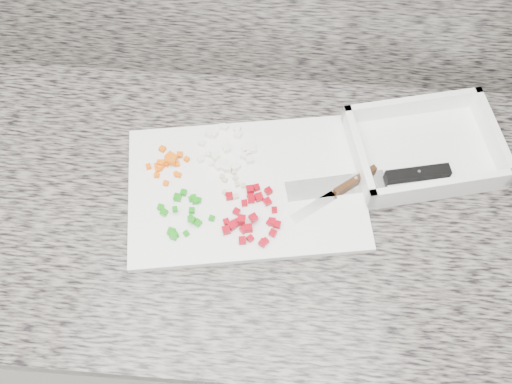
% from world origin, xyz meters
% --- Properties ---
extents(cabinet, '(3.92, 0.62, 0.86)m').
position_xyz_m(cabinet, '(0.00, 1.44, 0.43)').
color(cabinet, silver).
rests_on(cabinet, ground).
extents(countertop, '(3.96, 0.64, 0.04)m').
position_xyz_m(countertop, '(0.00, 1.44, 0.88)').
color(countertop, slate).
rests_on(countertop, cabinet).
extents(cutting_board, '(0.47, 0.35, 0.01)m').
position_xyz_m(cutting_board, '(0.06, 1.46, 0.91)').
color(cutting_board, white).
rests_on(cutting_board, countertop).
extents(carrot_pile, '(0.08, 0.08, 0.02)m').
position_xyz_m(carrot_pile, '(-0.09, 1.50, 0.92)').
color(carrot_pile, '#FA6505').
rests_on(carrot_pile, cutting_board).
extents(onion_pile, '(0.11, 0.11, 0.01)m').
position_xyz_m(onion_pile, '(0.02, 1.54, 0.92)').
color(onion_pile, white).
rests_on(onion_pile, cutting_board).
extents(green_pepper_pile, '(0.10, 0.10, 0.02)m').
position_xyz_m(green_pepper_pile, '(-0.04, 1.40, 0.92)').
color(green_pepper_pile, '#108A0C').
rests_on(green_pepper_pile, cutting_board).
extents(red_pepper_pile, '(0.10, 0.12, 0.02)m').
position_xyz_m(red_pepper_pile, '(0.08, 1.40, 0.92)').
color(red_pepper_pile, '#A10210').
rests_on(red_pepper_pile, cutting_board).
extents(garlic_pile, '(0.05, 0.06, 0.01)m').
position_xyz_m(garlic_pile, '(0.04, 1.46, 0.92)').
color(garlic_pile, beige).
rests_on(garlic_pile, cutting_board).
extents(chef_knife, '(0.30, 0.10, 0.02)m').
position_xyz_m(chef_knife, '(0.33, 1.50, 0.92)').
color(chef_knife, white).
rests_on(chef_knife, cutting_board).
extents(paring_knife, '(0.16, 0.13, 0.02)m').
position_xyz_m(paring_knife, '(0.24, 1.47, 0.92)').
color(paring_knife, white).
rests_on(paring_knife, cutting_board).
extents(tray, '(0.31, 0.26, 0.06)m').
position_xyz_m(tray, '(0.39, 1.57, 0.92)').
color(tray, white).
rests_on(tray, countertop).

